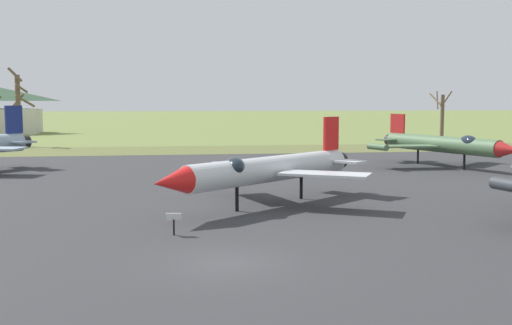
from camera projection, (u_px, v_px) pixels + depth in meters
name	position (u px, v px, depth m)	size (l,w,h in m)	color
ground_plane	(227.00, 264.00, 21.33)	(600.00, 600.00, 0.00)	olive
asphalt_apron	(203.00, 194.00, 37.06)	(77.15, 53.26, 0.05)	#333335
grass_verge_strip	(187.00, 150.00, 69.20)	(137.15, 12.00, 0.06)	#5E6435
jet_fighter_front_left	(266.00, 169.00, 32.56)	(12.73, 11.28, 4.73)	silver
info_placard_front_left	(174.00, 221.00, 25.55)	(0.67, 0.27, 1.01)	black
jet_fighter_rear_left	(444.00, 144.00, 51.28)	(12.13, 14.08, 4.46)	#4C6B47
bare_tree_left_of_center	(18.00, 107.00, 75.09)	(3.62, 3.63, 9.72)	brown
bare_tree_center	(442.00, 117.00, 77.58)	(2.56, 2.52, 6.90)	brown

